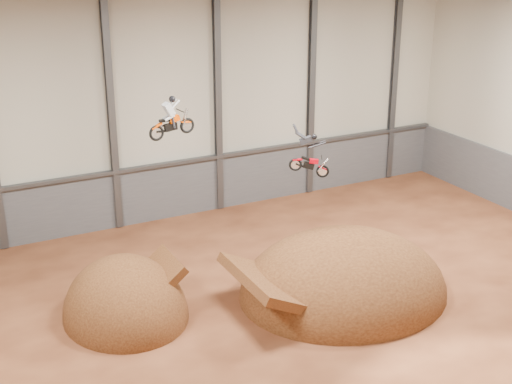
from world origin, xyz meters
TOP-DOWN VIEW (x-y plane):
  - floor at (0.00, 0.00)m, footprint 40.00×40.00m
  - back_wall at (0.00, 15.00)m, footprint 40.00×0.10m
  - ceiling at (0.00, 0.00)m, footprint 40.00×40.00m
  - lower_band_back at (0.00, 14.90)m, footprint 39.80×0.18m
  - steel_rail at (0.00, 14.75)m, footprint 39.80×0.35m
  - steel_column_2 at (-3.33, 14.80)m, footprint 0.40×0.36m
  - steel_column_3 at (3.33, 14.80)m, footprint 0.40×0.36m
  - steel_column_4 at (10.00, 14.80)m, footprint 0.40×0.36m
  - steel_column_5 at (16.67, 14.80)m, footprint 0.40×0.36m
  - takeoff_ramp at (-6.17, 4.44)m, footprint 5.73×6.61m
  - landing_ramp at (4.11, 1.70)m, footprint 10.58×9.36m
  - fmx_rider_a at (-3.17, 5.29)m, footprint 2.48×1.11m
  - fmx_rider_b at (2.73, 3.14)m, footprint 3.00×2.13m

SIDE VIEW (x-z plane):
  - floor at x=0.00m, z-range 0.00..0.00m
  - takeoff_ramp at x=-6.17m, z-range -2.86..2.86m
  - landing_ramp at x=4.11m, z-range -3.05..3.05m
  - lower_band_back at x=0.00m, z-range 0.00..3.50m
  - steel_rail at x=0.00m, z-range 3.45..3.65m
  - back_wall at x=0.00m, z-range 0.00..14.00m
  - steel_column_2 at x=-3.33m, z-range 0.05..13.95m
  - steel_column_3 at x=3.33m, z-range 0.05..13.95m
  - steel_column_4 at x=10.00m, z-range 0.05..13.95m
  - steel_column_5 at x=16.67m, z-range 0.05..13.95m
  - fmx_rider_b at x=2.73m, z-range 5.76..8.52m
  - fmx_rider_a at x=-3.17m, z-range 8.00..10.21m
  - ceiling at x=0.00m, z-range 14.00..14.00m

